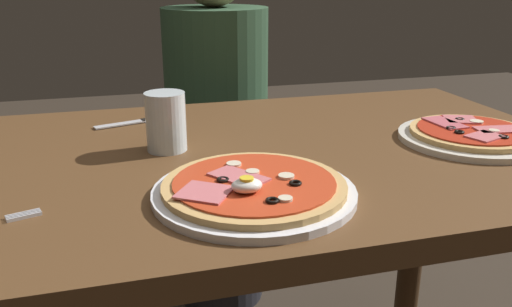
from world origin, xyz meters
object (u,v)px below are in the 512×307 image
at_px(knife, 145,120).
at_px(pizza_foreground, 254,189).
at_px(pizza_across_left, 472,135).
at_px(diner_person, 218,142).
at_px(water_glass_near, 166,125).
at_px(dining_table, 265,209).

bearing_deg(knife, pizza_foreground, -74.74).
distance_m(pizza_across_left, diner_person, 0.86).
height_order(pizza_foreground, pizza_across_left, pizza_foreground).
height_order(pizza_foreground, water_glass_near, water_glass_near).
xyz_separation_m(water_glass_near, diner_person, (0.22, 0.64, -0.25)).
distance_m(dining_table, pizza_across_left, 0.43).
height_order(dining_table, pizza_foreground, pizza_foreground).
distance_m(dining_table, diner_person, 0.70).
bearing_deg(water_glass_near, diner_person, 70.97).
xyz_separation_m(dining_table, diner_person, (0.05, 0.69, -0.08)).
relative_size(pizza_foreground, water_glass_near, 2.78).
relative_size(pizza_across_left, diner_person, 0.24).
bearing_deg(pizza_foreground, dining_table, 69.09).
relative_size(water_glass_near, diner_person, 0.09).
bearing_deg(water_glass_near, knife, 97.14).
bearing_deg(diner_person, water_glass_near, 70.97).
bearing_deg(knife, dining_table, -51.04).
xyz_separation_m(dining_table, pizza_across_left, (0.40, -0.06, 0.14)).
xyz_separation_m(pizza_across_left, knife, (-0.61, 0.31, -0.01)).
bearing_deg(water_glass_near, dining_table, -14.10).
height_order(dining_table, water_glass_near, water_glass_near).
xyz_separation_m(pizza_foreground, water_glass_near, (-0.10, 0.25, 0.04)).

